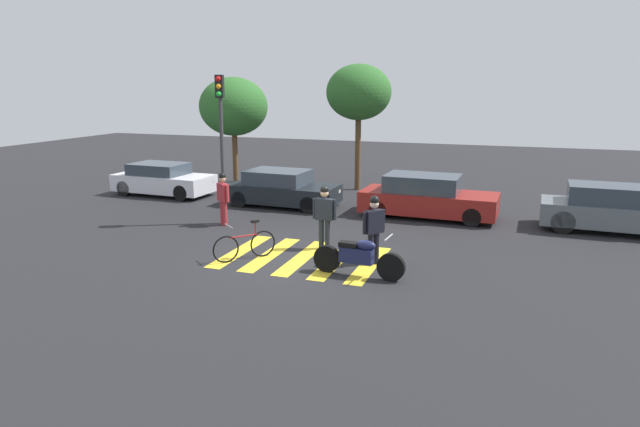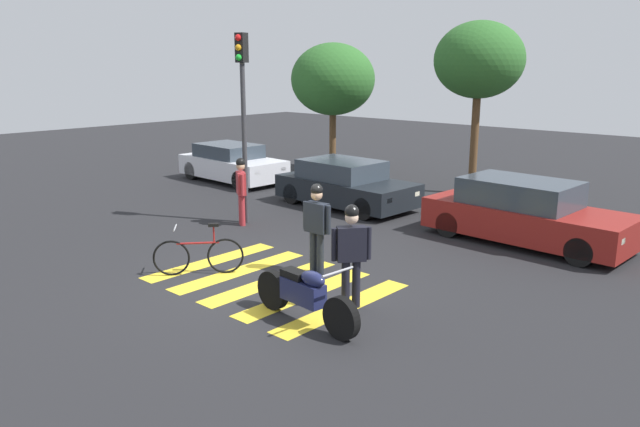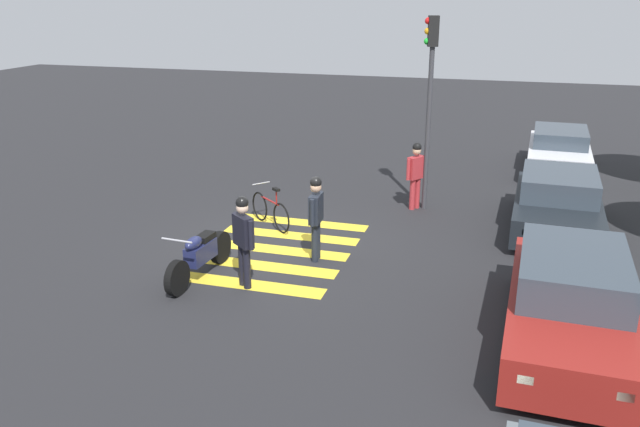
{
  "view_description": "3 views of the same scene",
  "coord_description": "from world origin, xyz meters",
  "px_view_note": "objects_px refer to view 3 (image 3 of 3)",
  "views": [
    {
      "loc": [
        5.02,
        -13.02,
        4.43
      ],
      "look_at": [
        0.2,
        0.82,
        1.02
      ],
      "focal_mm": 31.32,
      "sensor_mm": 36.0,
      "label": 1
    },
    {
      "loc": [
        7.95,
        -7.37,
        3.96
      ],
      "look_at": [
        0.0,
        1.36,
        1.08
      ],
      "focal_mm": 34.26,
      "sensor_mm": 36.0,
      "label": 2
    },
    {
      "loc": [
        12.14,
        4.53,
        5.24
      ],
      "look_at": [
        -0.05,
        0.95,
        0.89
      ],
      "focal_mm": 36.56,
      "sensor_mm": 36.0,
      "label": 3
    }
  ],
  "objects_px": {
    "officer_on_foot": "(243,235)",
    "car_black_suv": "(557,203)",
    "pedestrian_bystander": "(416,171)",
    "leaning_bicycle": "(270,211)",
    "car_white_van": "(559,152)",
    "police_motorcycle": "(200,255)",
    "traffic_light_pole": "(430,84)",
    "officer_by_motorcycle": "(316,213)",
    "car_maroon_wagon": "(570,303)"
  },
  "relations": [
    {
      "from": "leaning_bicycle",
      "to": "pedestrian_bystander",
      "type": "height_order",
      "value": "pedestrian_bystander"
    },
    {
      "from": "officer_on_foot",
      "to": "car_black_suv",
      "type": "bearing_deg",
      "value": 130.73
    },
    {
      "from": "car_white_van",
      "to": "car_black_suv",
      "type": "distance_m",
      "value": 5.39
    },
    {
      "from": "pedestrian_bystander",
      "to": "traffic_light_pole",
      "type": "height_order",
      "value": "traffic_light_pole"
    },
    {
      "from": "car_maroon_wagon",
      "to": "car_black_suv",
      "type": "bearing_deg",
      "value": 179.25
    },
    {
      "from": "officer_by_motorcycle",
      "to": "officer_on_foot",
      "type": "bearing_deg",
      "value": -29.39
    },
    {
      "from": "officer_by_motorcycle",
      "to": "car_maroon_wagon",
      "type": "height_order",
      "value": "officer_by_motorcycle"
    },
    {
      "from": "traffic_light_pole",
      "to": "pedestrian_bystander",
      "type": "bearing_deg",
      "value": -66.87
    },
    {
      "from": "car_black_suv",
      "to": "car_maroon_wagon",
      "type": "distance_m",
      "value": 5.38
    },
    {
      "from": "traffic_light_pole",
      "to": "officer_on_foot",
      "type": "bearing_deg",
      "value": -24.57
    },
    {
      "from": "officer_by_motorcycle",
      "to": "pedestrian_bystander",
      "type": "xyz_separation_m",
      "value": [
        -3.9,
        1.44,
        -0.05
      ]
    },
    {
      "from": "police_motorcycle",
      "to": "pedestrian_bystander",
      "type": "relative_size",
      "value": 1.32
    },
    {
      "from": "officer_by_motorcycle",
      "to": "pedestrian_bystander",
      "type": "distance_m",
      "value": 4.16
    },
    {
      "from": "leaning_bicycle",
      "to": "pedestrian_bystander",
      "type": "bearing_deg",
      "value": 126.9
    },
    {
      "from": "leaning_bicycle",
      "to": "officer_on_foot",
      "type": "bearing_deg",
      "value": 12.22
    },
    {
      "from": "car_maroon_wagon",
      "to": "traffic_light_pole",
      "type": "relative_size",
      "value": 0.98
    },
    {
      "from": "car_white_van",
      "to": "car_maroon_wagon",
      "type": "bearing_deg",
      "value": -1.93
    },
    {
      "from": "traffic_light_pole",
      "to": "car_black_suv",
      "type": "bearing_deg",
      "value": 77.66
    },
    {
      "from": "car_white_van",
      "to": "traffic_light_pole",
      "type": "distance_m",
      "value": 6.34
    },
    {
      "from": "police_motorcycle",
      "to": "traffic_light_pole",
      "type": "bearing_deg",
      "value": 147.12
    },
    {
      "from": "traffic_light_pole",
      "to": "leaning_bicycle",
      "type": "bearing_deg",
      "value": -53.9
    },
    {
      "from": "officer_by_motorcycle",
      "to": "car_white_van",
      "type": "xyz_separation_m",
      "value": [
        -8.69,
        5.09,
        -0.4
      ]
    },
    {
      "from": "officer_on_foot",
      "to": "traffic_light_pole",
      "type": "height_order",
      "value": "traffic_light_pole"
    },
    {
      "from": "officer_by_motorcycle",
      "to": "leaning_bicycle",
      "type": "bearing_deg",
      "value": -135.36
    },
    {
      "from": "police_motorcycle",
      "to": "officer_by_motorcycle",
      "type": "relative_size",
      "value": 1.27
    },
    {
      "from": "leaning_bicycle",
      "to": "pedestrian_bystander",
      "type": "xyz_separation_m",
      "value": [
        -2.28,
        3.04,
        0.59
      ]
    },
    {
      "from": "officer_on_foot",
      "to": "car_white_van",
      "type": "distance_m",
      "value": 11.92
    },
    {
      "from": "officer_by_motorcycle",
      "to": "traffic_light_pole",
      "type": "distance_m",
      "value": 4.81
    },
    {
      "from": "officer_by_motorcycle",
      "to": "car_black_suv",
      "type": "distance_m",
      "value": 5.84
    },
    {
      "from": "leaning_bicycle",
      "to": "car_white_van",
      "type": "distance_m",
      "value": 9.74
    },
    {
      "from": "pedestrian_bystander",
      "to": "car_white_van",
      "type": "bearing_deg",
      "value": 142.68
    },
    {
      "from": "police_motorcycle",
      "to": "leaning_bicycle",
      "type": "distance_m",
      "value": 3.11
    },
    {
      "from": "leaning_bicycle",
      "to": "car_black_suv",
      "type": "relative_size",
      "value": 0.33
    },
    {
      "from": "leaning_bicycle",
      "to": "traffic_light_pole",
      "type": "bearing_deg",
      "value": 126.1
    },
    {
      "from": "officer_on_foot",
      "to": "car_black_suv",
      "type": "relative_size",
      "value": 0.43
    },
    {
      "from": "officer_on_foot",
      "to": "car_maroon_wagon",
      "type": "distance_m",
      "value": 5.66
    },
    {
      "from": "pedestrian_bystander",
      "to": "traffic_light_pole",
      "type": "bearing_deg",
      "value": 113.13
    },
    {
      "from": "car_white_van",
      "to": "car_black_suv",
      "type": "height_order",
      "value": "car_black_suv"
    },
    {
      "from": "leaning_bicycle",
      "to": "car_black_suv",
      "type": "bearing_deg",
      "value": 104.77
    },
    {
      "from": "officer_by_motorcycle",
      "to": "pedestrian_bystander",
      "type": "relative_size",
      "value": 1.04
    },
    {
      "from": "leaning_bicycle",
      "to": "traffic_light_pole",
      "type": "xyz_separation_m",
      "value": [
        -2.37,
        3.26,
        2.74
      ]
    },
    {
      "from": "car_black_suv",
      "to": "officer_on_foot",
      "type": "bearing_deg",
      "value": -49.27
    },
    {
      "from": "leaning_bicycle",
      "to": "pedestrian_bystander",
      "type": "distance_m",
      "value": 3.84
    },
    {
      "from": "car_black_suv",
      "to": "traffic_light_pole",
      "type": "xyz_separation_m",
      "value": [
        -0.69,
        -3.14,
        2.5
      ]
    },
    {
      "from": "police_motorcycle",
      "to": "officer_on_foot",
      "type": "distance_m",
      "value": 1.13
    },
    {
      "from": "pedestrian_bystander",
      "to": "car_black_suv",
      "type": "relative_size",
      "value": 0.42
    },
    {
      "from": "officer_on_foot",
      "to": "car_maroon_wagon",
      "type": "bearing_deg",
      "value": 85.23
    },
    {
      "from": "leaning_bicycle",
      "to": "car_white_van",
      "type": "relative_size",
      "value": 0.33
    },
    {
      "from": "police_motorcycle",
      "to": "car_white_van",
      "type": "distance_m",
      "value": 12.33
    },
    {
      "from": "pedestrian_bystander",
      "to": "officer_on_foot",
      "type": "bearing_deg",
      "value": -23.04
    }
  ]
}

